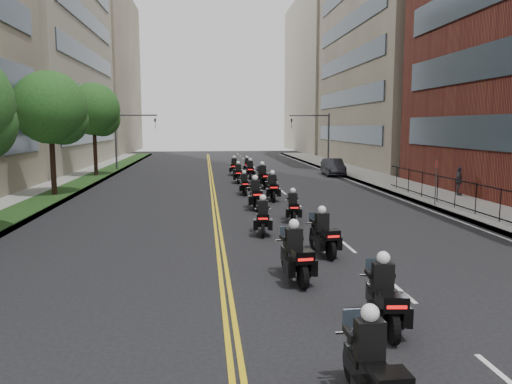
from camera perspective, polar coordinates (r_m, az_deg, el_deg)
sidewalk_right at (r=35.65m, az=17.23°, el=0.30°), size 4.00×90.00×0.15m
sidewalk_left at (r=34.30m, az=-22.84°, el=-0.23°), size 4.00×90.00×0.15m
grass_strip at (r=34.06m, az=-21.56°, el=-0.06°), size 2.00×90.00×0.04m
building_right_tan at (r=61.19m, az=17.55°, el=17.23°), size 15.11×28.00×30.00m
building_right_far at (r=89.10m, az=9.66°, el=13.03°), size 15.00×28.00×26.00m
building_left_mid at (r=60.35m, az=-26.64°, el=18.88°), size 16.11×28.00×34.00m
building_left_far at (r=88.25m, az=-19.48°, el=12.76°), size 16.00×28.00×26.00m
street_trees at (r=27.66m, az=-25.33°, el=8.41°), size 4.40×38.40×7.98m
traffic_signal_right at (r=50.84m, az=7.24°, el=6.75°), size 4.09×0.20×5.60m
traffic_signal_left at (r=50.10m, az=-14.68°, el=6.55°), size 4.09×0.20×5.60m
motorcycle_0 at (r=8.28m, az=13.08°, el=-19.30°), size 0.53×2.28×1.68m
motorcycle_1 at (r=11.32m, az=14.39°, el=-11.80°), size 0.62×2.30×1.70m
motorcycle_2 at (r=14.27m, az=4.49°, el=-7.41°), size 0.67×2.39×1.76m
motorcycle_3 at (r=17.20m, az=7.68°, el=-4.97°), size 0.69×2.27×1.68m
motorcycle_4 at (r=20.29m, az=0.79°, el=-3.06°), size 0.62×2.18×1.61m
motorcycle_5 at (r=23.07m, az=4.24°, el=-1.86°), size 0.58×2.08×1.54m
motorcycle_6 at (r=26.34m, az=-0.06°, el=-0.42°), size 0.56×2.44×1.81m
motorcycle_7 at (r=29.41m, az=1.90°, el=0.39°), size 0.58×2.41×1.78m
motorcycle_8 at (r=31.91m, az=-1.35°, el=0.80°), size 0.49×2.11×1.55m
motorcycle_9 at (r=35.27m, az=0.78°, el=1.65°), size 0.76×2.54×1.87m
motorcycle_10 at (r=38.48m, az=-2.05°, el=2.03°), size 0.54×2.28×1.68m
motorcycle_11 at (r=41.26m, az=-0.66°, el=2.45°), size 0.61×2.37×1.75m
motorcycle_12 at (r=44.49m, az=-2.52°, el=2.82°), size 0.64×2.37×1.75m
motorcycle_13 at (r=47.52m, az=-1.03°, el=3.02°), size 0.55×2.09×1.54m
parked_sedan at (r=44.93m, az=8.80°, el=2.84°), size 1.88×4.59×1.48m
pedestrian_c at (r=32.94m, az=22.16°, el=1.16°), size 0.87×1.09×1.73m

